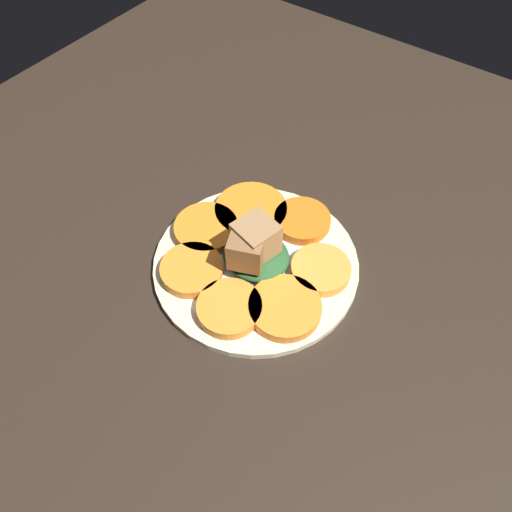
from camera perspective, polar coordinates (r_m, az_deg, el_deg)
name	(u,v)px	position (r cm, az deg, el deg)	size (l,w,h in cm)	color
table_slab	(256,270)	(65.24, 0.00, -1.64)	(120.00, 120.00, 2.00)	black
plate	(256,263)	(64.01, 0.00, -0.85)	(26.23, 26.23, 1.05)	beige
carrot_slice_0	(229,308)	(58.92, -3.06, -5.96)	(7.76, 7.76, 1.38)	orange
carrot_slice_1	(285,308)	(58.97, 3.32, -5.90)	(8.69, 8.69, 1.38)	orange
carrot_slice_2	(321,270)	(62.40, 7.41, -1.55)	(7.46, 7.46, 1.38)	#F99438
carrot_slice_3	(302,221)	(67.16, 5.29, 4.06)	(7.57, 7.57, 1.38)	orange
carrot_slice_4	(251,211)	(68.03, -0.59, 5.18)	(9.81, 9.81, 1.38)	orange
carrot_slice_5	(204,231)	(66.06, -5.97, 2.87)	(8.45, 8.45, 1.38)	orange
carrot_slice_6	(192,270)	(62.39, -7.34, -1.56)	(7.85, 7.85, 1.38)	orange
center_pile	(255,248)	(61.04, -0.10, 0.95)	(8.70, 8.44, 6.83)	#235128
fork	(232,285)	(61.26, -2.73, -3.30)	(17.91, 3.11, 0.40)	silver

